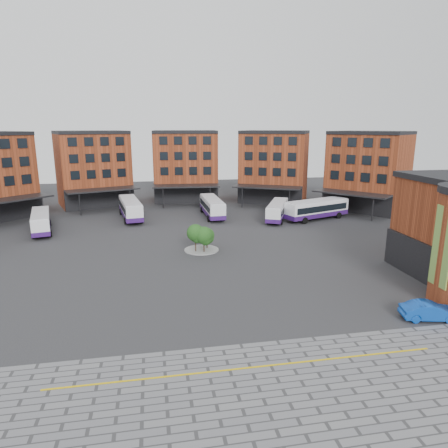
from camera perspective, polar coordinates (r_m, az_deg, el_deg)
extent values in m
plane|color=#28282B|center=(39.87, -3.96, -9.06)|extent=(160.00, 160.00, 0.00)
cube|color=gold|center=(27.94, 3.80, -19.77)|extent=(26.00, 0.15, 0.02)
cube|color=black|center=(75.20, -28.97, 1.75)|extent=(10.00, 9.07, 4.00)
cube|color=black|center=(72.74, -28.40, 3.07)|extent=(12.61, 11.97, 0.25)
cylinder|color=black|center=(73.40, -24.43, 2.00)|extent=(0.20, 0.20, 4.00)
cube|color=brown|center=(84.19, -18.17, 7.36)|extent=(15.55, 13.69, 14.00)
cube|color=black|center=(80.15, -17.21, 3.52)|extent=(12.45, 4.71, 4.00)
cube|color=black|center=(83.77, -18.55, 12.32)|extent=(15.65, 13.97, 0.60)
cube|color=black|center=(79.07, -17.55, 8.64)|extent=(10.87, 3.87, 8.00)
cube|color=black|center=(77.57, -16.94, 4.72)|extent=(13.72, 8.39, 0.25)
cylinder|color=black|center=(75.32, -19.90, 2.68)|extent=(0.20, 0.20, 4.00)
cylinder|color=black|center=(77.25, -13.25, 3.41)|extent=(0.20, 0.20, 4.00)
cube|color=brown|center=(86.14, -5.51, 8.11)|extent=(13.67, 10.88, 14.00)
cube|color=black|center=(81.99, -5.38, 4.30)|extent=(13.00, 1.41, 4.00)
cube|color=black|center=(85.73, -5.63, 12.97)|extent=(13.69, 11.18, 0.60)
cube|color=black|center=(80.91, -5.49, 9.31)|extent=(11.42, 0.95, 8.00)
cube|color=black|center=(79.36, -5.38, 5.45)|extent=(13.28, 5.30, 0.25)
cylinder|color=black|center=(77.96, -8.68, 3.71)|extent=(0.20, 0.20, 4.00)
cylinder|color=black|center=(78.10, -1.98, 3.88)|extent=(0.20, 0.20, 4.00)
cube|color=brown|center=(84.69, 7.17, 7.97)|extent=(16.12, 14.81, 14.00)
cube|color=black|center=(80.62, 6.48, 4.11)|extent=(11.81, 6.35, 4.00)
cube|color=black|center=(84.28, 7.32, 12.91)|extent=(16.26, 15.08, 0.60)
cube|color=black|center=(79.54, 6.59, 9.21)|extent=(10.26, 5.33, 8.00)
cube|color=black|center=(78.03, 6.20, 5.28)|extent=(13.58, 9.82, 0.25)
cylinder|color=black|center=(77.57, 2.61, 3.80)|extent=(0.20, 0.20, 4.00)
cylinder|color=black|center=(75.90, 9.29, 3.41)|extent=(0.20, 0.20, 4.00)
cube|color=brown|center=(79.92, 19.88, 6.92)|extent=(16.02, 16.39, 14.00)
cube|color=black|center=(76.12, 18.30, 2.92)|extent=(8.74, 10.28, 4.00)
cube|color=black|center=(79.47, 20.32, 12.14)|extent=(16.25, 16.58, 0.60)
cube|color=black|center=(75.00, 18.66, 8.31)|extent=(7.47, 8.86, 8.00)
cube|color=black|center=(73.64, 17.74, 4.20)|extent=(11.73, 12.79, 0.25)
cylinder|color=black|center=(74.16, 13.85, 2.95)|extent=(0.20, 0.20, 4.00)
cylinder|color=black|center=(70.76, 20.46, 1.96)|extent=(0.20, 0.20, 4.00)
cube|color=black|center=(45.72, 26.28, -4.80)|extent=(0.40, 12.00, 4.00)
cube|color=gold|center=(38.57, 28.68, -2.91)|extent=(0.12, 2.20, 7.00)
cylinder|color=gray|center=(51.26, -3.23, -3.70)|extent=(4.40, 4.40, 0.12)
cylinder|color=#332114|center=(50.36, -4.07, -3.04)|extent=(0.14, 0.14, 1.79)
sphere|color=#164416|center=(49.92, -4.10, -1.27)|extent=(2.19, 2.19, 2.19)
sphere|color=#164416|center=(49.94, -3.84, -1.90)|extent=(1.53, 1.53, 1.53)
cylinder|color=#332114|center=(51.76, -2.45, -2.85)|extent=(0.14, 0.14, 1.29)
sphere|color=#164416|center=(51.44, -2.46, -1.61)|extent=(1.94, 1.94, 1.94)
sphere|color=#164416|center=(51.43, -2.21, -2.06)|extent=(1.36, 1.36, 1.36)
cylinder|color=#332114|center=(50.12, -2.88, -3.22)|extent=(0.14, 0.14, 1.60)
sphere|color=#164416|center=(49.72, -2.90, -1.63)|extent=(2.21, 2.21, 2.21)
sphere|color=#164416|center=(49.73, -2.64, -2.20)|extent=(1.54, 1.54, 1.54)
cube|color=white|center=(65.63, -24.70, 0.43)|extent=(4.75, 10.87, 2.36)
cube|color=black|center=(65.59, -24.72, 0.57)|extent=(4.62, 10.06, 0.92)
cube|color=silver|center=(65.38, -24.81, 1.48)|extent=(4.56, 10.44, 0.12)
cube|color=black|center=(70.68, -24.67, 1.50)|extent=(2.02, 0.58, 1.06)
cube|color=#3A1666|center=(65.81, -24.63, -0.28)|extent=(4.80, 10.92, 0.67)
cylinder|color=black|center=(69.25, -25.56, -0.06)|extent=(0.50, 1.00, 0.96)
cylinder|color=black|center=(69.17, -23.58, 0.13)|extent=(0.50, 1.00, 0.96)
cylinder|color=black|center=(62.65, -25.73, -1.43)|extent=(0.50, 1.00, 0.96)
cylinder|color=black|center=(62.57, -23.53, -1.22)|extent=(0.50, 1.00, 0.96)
cube|color=white|center=(70.01, -13.22, 2.28)|extent=(4.58, 12.10, 2.63)
cube|color=black|center=(69.98, -13.23, 2.43)|extent=(4.48, 11.18, 1.02)
cube|color=silver|center=(69.76, -13.28, 3.38)|extent=(4.39, 11.61, 0.13)
cube|color=black|center=(75.65, -13.75, 3.28)|extent=(2.27, 0.49, 1.18)
cube|color=#3A1666|center=(70.20, -13.18, 1.53)|extent=(4.62, 12.14, 0.75)
cylinder|color=black|center=(73.85, -14.54, 1.70)|extent=(0.49, 1.11, 1.07)
cylinder|color=black|center=(74.12, -12.48, 1.86)|extent=(0.49, 1.11, 1.07)
cylinder|color=black|center=(66.49, -13.92, 0.43)|extent=(0.49, 1.11, 1.07)
cylinder|color=black|center=(66.78, -11.63, 0.61)|extent=(0.49, 1.11, 1.07)
cube|color=white|center=(69.92, -1.71, 2.57)|extent=(2.90, 11.45, 2.54)
cube|color=black|center=(69.89, -1.71, 2.71)|extent=(2.94, 10.55, 0.98)
cube|color=silver|center=(69.68, -1.72, 3.63)|extent=(2.79, 11.00, 0.12)
cube|color=black|center=(75.29, -2.46, 3.55)|extent=(2.20, 0.18, 1.14)
cube|color=#3A1666|center=(70.10, -1.70, 1.84)|extent=(2.94, 11.50, 0.72)
cylinder|color=black|center=(73.50, -3.20, 2.06)|extent=(0.34, 1.04, 1.04)
cylinder|color=black|center=(73.92, -1.21, 2.15)|extent=(0.34, 1.04, 1.04)
cylinder|color=black|center=(66.47, -2.24, 0.81)|extent=(0.34, 1.04, 1.04)
cylinder|color=black|center=(66.94, -0.06, 0.91)|extent=(0.34, 1.04, 1.04)
cube|color=white|center=(68.10, 7.62, 2.03)|extent=(6.65, 10.56, 2.35)
cube|color=black|center=(68.07, 7.63, 2.17)|extent=(6.35, 9.82, 0.91)
cube|color=silver|center=(67.86, 7.66, 3.04)|extent=(6.38, 10.13, 0.11)
cube|color=black|center=(73.09, 8.16, 2.99)|extent=(1.89, 0.97, 1.05)
cube|color=#3A1666|center=(68.27, 7.60, 1.34)|extent=(6.70, 10.61, 0.67)
cylinder|color=black|center=(71.78, 7.00, 1.66)|extent=(0.67, 0.99, 0.96)
cylinder|color=black|center=(71.50, 8.90, 1.55)|extent=(0.67, 0.99, 0.96)
cylinder|color=black|center=(65.26, 6.16, 0.46)|extent=(0.67, 0.99, 0.96)
cylinder|color=black|center=(64.96, 8.25, 0.33)|extent=(0.67, 0.99, 0.96)
cube|color=white|center=(69.33, 13.14, 2.19)|extent=(12.19, 6.72, 2.67)
cube|color=black|center=(69.30, 13.15, 2.35)|extent=(11.31, 6.45, 1.04)
cube|color=silver|center=(69.07, 13.20, 3.32)|extent=(11.70, 6.45, 0.13)
cube|color=black|center=(73.43, 16.49, 2.82)|extent=(0.92, 2.21, 1.20)
cube|color=#3A1666|center=(69.52, 13.10, 1.42)|extent=(12.24, 6.77, 0.76)
cylinder|color=black|center=(73.20, 14.53, 1.61)|extent=(1.14, 0.69, 1.09)
cylinder|color=black|center=(71.36, 16.07, 1.20)|extent=(1.14, 0.69, 1.09)
cylinder|color=black|center=(68.07, 9.94, 0.94)|extent=(1.14, 0.69, 1.09)
cylinder|color=black|center=(66.09, 11.47, 0.48)|extent=(1.14, 0.69, 1.09)
imported|color=#0D42AC|center=(37.41, 27.31, -10.99)|extent=(4.81, 2.48, 1.51)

